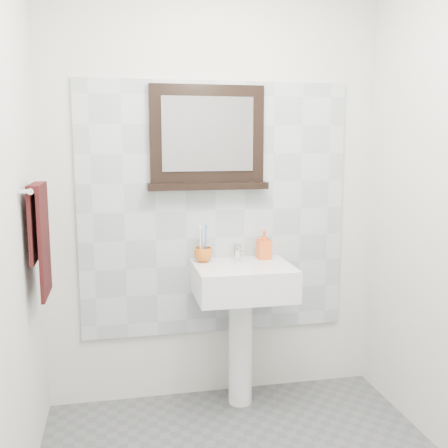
# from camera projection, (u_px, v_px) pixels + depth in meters

# --- Properties ---
(back_wall) EXTENTS (2.00, 0.01, 2.50)m
(back_wall) POSITION_uv_depth(u_px,v_px,m) (215.00, 193.00, 3.12)
(back_wall) COLOR silver
(back_wall) RESTS_ON ground
(front_wall) EXTENTS (2.00, 0.01, 2.50)m
(front_wall) POSITION_uv_depth(u_px,v_px,m) (432.00, 303.00, 0.99)
(front_wall) COLOR silver
(front_wall) RESTS_ON ground
(splashback) EXTENTS (1.60, 0.02, 1.50)m
(splashback) POSITION_uv_depth(u_px,v_px,m) (215.00, 210.00, 3.12)
(splashback) COLOR #B3BDC2
(splashback) RESTS_ON back_wall
(pedestal_sink) EXTENTS (0.55, 0.44, 0.96)m
(pedestal_sink) POSITION_uv_depth(u_px,v_px,m) (242.00, 296.00, 3.01)
(pedestal_sink) COLOR white
(pedestal_sink) RESTS_ON ground
(toothbrush_cup) EXTENTS (0.14, 0.14, 0.08)m
(toothbrush_cup) POSITION_uv_depth(u_px,v_px,m) (203.00, 255.00, 3.05)
(toothbrush_cup) COLOR orange
(toothbrush_cup) RESTS_ON pedestal_sink
(toothbrushes) EXTENTS (0.05, 0.04, 0.21)m
(toothbrushes) POSITION_uv_depth(u_px,v_px,m) (203.00, 241.00, 3.04)
(toothbrushes) COLOR white
(toothbrushes) RESTS_ON toothbrush_cup
(soap_dispenser) EXTENTS (0.08, 0.08, 0.17)m
(soap_dispenser) POSITION_uv_depth(u_px,v_px,m) (264.00, 245.00, 3.12)
(soap_dispenser) COLOR #FD3B1D
(soap_dispenser) RESTS_ON pedestal_sink
(framed_mirror) EXTENTS (0.70, 0.11, 0.60)m
(framed_mirror) POSITION_uv_depth(u_px,v_px,m) (207.00, 140.00, 3.02)
(framed_mirror) COLOR black
(framed_mirror) RESTS_ON back_wall
(towel_bar) EXTENTS (0.07, 0.40, 0.03)m
(towel_bar) POSITION_uv_depth(u_px,v_px,m) (36.00, 188.00, 2.48)
(towel_bar) COLOR silver
(towel_bar) RESTS_ON left_wall
(hand_towel) EXTENTS (0.06, 0.30, 0.55)m
(hand_towel) POSITION_uv_depth(u_px,v_px,m) (40.00, 231.00, 2.51)
(hand_towel) COLOR black
(hand_towel) RESTS_ON towel_bar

